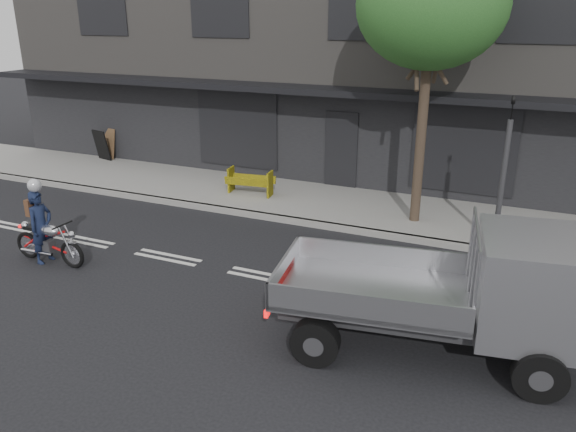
% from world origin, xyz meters
% --- Properties ---
extents(ground, '(80.00, 80.00, 0.00)m').
position_xyz_m(ground, '(0.00, 0.00, 0.00)').
color(ground, black).
rests_on(ground, ground).
extents(sidewalk, '(32.00, 3.20, 0.15)m').
position_xyz_m(sidewalk, '(0.00, 4.70, 0.07)').
color(sidewalk, gray).
rests_on(sidewalk, ground).
extents(kerb, '(32.00, 0.20, 0.15)m').
position_xyz_m(kerb, '(0.00, 3.10, 0.07)').
color(kerb, gray).
rests_on(kerb, ground).
extents(building_main, '(26.00, 10.00, 8.00)m').
position_xyz_m(building_main, '(0.00, 11.30, 4.00)').
color(building_main, slate).
rests_on(building_main, ground).
extents(street_tree, '(3.40, 3.40, 6.74)m').
position_xyz_m(street_tree, '(2.20, 4.20, 5.28)').
color(street_tree, '#382B21').
rests_on(street_tree, ground).
extents(traffic_light_pole, '(0.12, 0.12, 3.50)m').
position_xyz_m(traffic_light_pole, '(4.20, 3.35, 1.65)').
color(traffic_light_pole, '#2D2D30').
rests_on(traffic_light_pole, ground).
extents(motorcycle, '(1.89, 0.55, 0.97)m').
position_xyz_m(motorcycle, '(-4.58, -1.23, 0.50)').
color(motorcycle, black).
rests_on(motorcycle, ground).
extents(rider, '(0.39, 0.59, 1.60)m').
position_xyz_m(rider, '(-4.73, -1.23, 0.80)').
color(rider, '#141D38').
rests_on(rider, ground).
extents(flatbed_ute, '(4.98, 2.59, 2.20)m').
position_xyz_m(flatbed_ute, '(4.60, -1.17, 1.25)').
color(flatbed_ute, black).
rests_on(flatbed_ute, ground).
extents(construction_barrier, '(1.42, 0.71, 0.76)m').
position_xyz_m(construction_barrier, '(-2.64, 4.28, 0.53)').
color(construction_barrier, yellow).
rests_on(construction_barrier, sidewalk).
extents(sandwich_board, '(0.77, 0.60, 1.08)m').
position_xyz_m(sandwich_board, '(-9.31, 5.88, 0.69)').
color(sandwich_board, black).
rests_on(sandwich_board, sidewalk).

